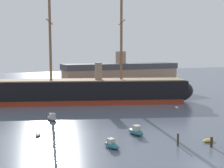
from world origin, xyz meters
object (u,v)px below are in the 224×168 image
motorboat_foreground_left (112,145)px  mooring_piling_left_pair (178,140)px  motorboat_distant_centre (78,96)px  motorboat_near_centre (136,131)px  seagull_in_flight (115,78)px  dockside_warehouse_right (121,77)px  dinghy_foreground_right (208,140)px  mooring_piling_nearest (211,142)px  dinghy_alongside_stern (177,107)px  dinghy_mid_left (38,134)px  tall_ship (87,91)px  motorboat_alongside_bow (52,118)px  dinghy_far_right (179,98)px

motorboat_foreground_left → mooring_piling_left_pair: bearing=-17.5°
motorboat_distant_centre → motorboat_near_centre: bearing=-92.6°
motorboat_foreground_left → seagull_in_flight: (1.94, 3.20, 10.88)m
motorboat_foreground_left → dockside_warehouse_right: dockside_warehouse_right is taller
dinghy_foreground_right → motorboat_foreground_left: bearing=167.5°
mooring_piling_nearest → seagull_in_flight: (-13.82, 9.36, 10.57)m
mooring_piling_left_pair → motorboat_distant_centre: bearing=91.4°
dinghy_foreground_right → dinghy_alongside_stern: 30.73m
motorboat_foreground_left → dinghy_foreground_right: 17.63m
mooring_piling_left_pair → dinghy_mid_left: bearing=143.8°
tall_ship → seagull_in_flight: tall_ship is taller
tall_ship → dinghy_foreground_right: bearing=-80.1°
dinghy_mid_left → mooring_piling_nearest: (26.05, -18.22, 0.57)m
dockside_warehouse_right → seagull_in_flight: (-29.93, -62.65, 5.84)m
motorboat_foreground_left → seagull_in_flight: 11.50m
dinghy_mid_left → dinghy_foreground_right: bearing=-30.0°
dinghy_mid_left → mooring_piling_nearest: mooring_piling_nearest is taller
dinghy_mid_left → seagull_in_flight: seagull_in_flight is taller
tall_ship → mooring_piling_nearest: (6.57, -48.23, -3.01)m
tall_ship → dinghy_mid_left: (-19.48, -30.01, -3.58)m
dinghy_foreground_right → dinghy_alongside_stern: size_ratio=1.09×
motorboat_alongside_bow → dinghy_far_right: (46.36, 14.36, -0.36)m
mooring_piling_nearest → dinghy_mid_left: bearing=145.0°
motorboat_distant_centre → dockside_warehouse_right: 26.19m
seagull_in_flight → dinghy_foreground_right: bearing=-24.6°
seagull_in_flight → dockside_warehouse_right: bearing=64.5°
dinghy_alongside_stern → motorboat_alongside_bow: bearing=-179.1°
tall_ship → dockside_warehouse_right: 32.90m
tall_ship → dinghy_mid_left: bearing=-123.0°
dinghy_far_right → motorboat_distant_centre: 35.00m
mooring_piling_left_pair → seagull_in_flight: bearing=143.5°
tall_ship → motorboat_foreground_left: size_ratio=18.48×
dinghy_mid_left → mooring_piling_nearest: bearing=-35.0°
tall_ship → dinghy_foreground_right: 46.70m
dockside_warehouse_right → mooring_piling_left_pair: bearing=-106.8°
dinghy_alongside_stern → dinghy_far_right: size_ratio=1.13×
motorboat_foreground_left → dinghy_alongside_stern: (30.24, 24.03, -0.29)m
dinghy_foreground_right → motorboat_alongside_bow: bearing=129.7°
dinghy_far_right → motorboat_foreground_left: bearing=-137.3°
dinghy_mid_left → mooring_piling_left_pair: size_ratio=1.21×
motorboat_near_centre → tall_ship: bearing=87.2°
motorboat_distant_centre → seagull_in_flight: 51.73m
dinghy_far_right → dockside_warehouse_right: size_ratio=0.04×
motorboat_near_centre → mooring_piling_nearest: 14.22m
dinghy_mid_left → dinghy_far_right: bearing=26.7°
dinghy_foreground_right → mooring_piling_nearest: (-1.45, -2.36, 0.57)m
motorboat_alongside_bow → dockside_warehouse_right: (37.25, 42.40, 4.98)m
mooring_piling_left_pair → dockside_warehouse_right: (20.98, 69.28, 4.52)m
motorboat_distant_centre → mooring_piling_left_pair: bearing=-88.6°
dinghy_foreground_right → motorboat_near_centre: bearing=137.2°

